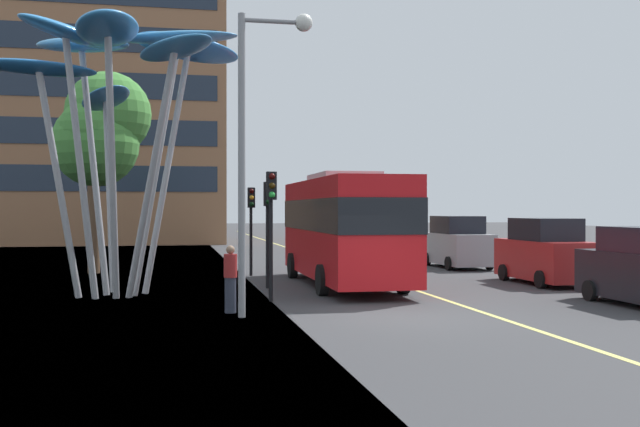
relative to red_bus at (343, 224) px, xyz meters
name	(u,v)px	position (x,y,z in m)	size (l,w,h in m)	color
ground	(370,320)	(-1.09, -7.47, -2.16)	(120.00, 240.00, 0.10)	#38383A
red_bus	(343,224)	(0.00, 0.00, 0.00)	(2.89, 10.13, 3.87)	red
leaf_sculpture	(119,70)	(-7.38, -1.78, 4.73)	(8.16, 8.19, 8.40)	#9EA0A5
traffic_light_kerb_near	(271,208)	(-3.03, -3.93, 0.57)	(0.28, 0.42, 3.71)	black
traffic_light_kerb_far	(268,211)	(-2.67, -0.42, 0.46)	(0.28, 0.42, 3.55)	black
traffic_light_island_mid	(251,212)	(-2.71, 4.38, 0.43)	(0.28, 0.42, 3.50)	black
car_parked_mid	(545,253)	(7.15, -0.79, -1.03)	(2.01, 4.49, 2.32)	maroon
car_parked_far	(457,243)	(6.86, 6.69, -1.02)	(2.06, 4.52, 2.33)	gray
street_lamp	(259,121)	(-3.72, -6.81, 2.70)	(1.85, 0.44, 7.49)	gray
tree_pavement_near	(100,130)	(-8.75, 7.51, 3.85)	(4.10, 3.94, 8.48)	brown
pedestrian	(230,279)	(-4.35, -5.98, -1.25)	(0.34, 0.34, 1.72)	#2D3342
backdrop_building	(79,75)	(-13.02, 37.14, 11.23)	(22.48, 14.16, 26.68)	#8E6042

